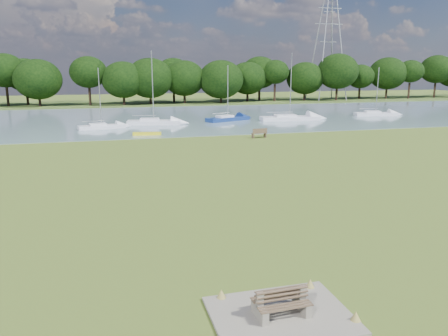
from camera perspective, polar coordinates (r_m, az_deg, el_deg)
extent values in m
plane|color=olive|center=(26.56, -4.17, -3.31)|extent=(220.00, 220.00, 0.00)
cube|color=gray|center=(67.64, -11.06, 6.34)|extent=(220.00, 40.00, 0.10)
cube|color=#4C6626|center=(97.46, -12.41, 8.20)|extent=(220.00, 20.00, 0.40)
cube|color=gray|center=(14.10, 7.43, -18.54)|extent=(4.20, 3.20, 0.10)
cube|color=gray|center=(13.73, 4.68, -18.17)|extent=(0.23, 0.98, 0.41)
cube|color=gray|center=(13.54, 4.70, -16.82)|extent=(0.21, 0.17, 0.51)
cube|color=gray|center=(14.24, 10.13, -17.12)|extent=(0.23, 0.98, 0.41)
cube|color=gray|center=(14.06, 10.19, -15.81)|extent=(0.21, 0.17, 0.51)
cube|color=brown|center=(13.62, 8.04, -17.49)|extent=(1.68, 0.42, 0.04)
cube|color=brown|center=(13.67, 7.65, -16.02)|extent=(1.67, 0.17, 0.41)
cube|color=brown|center=(14.10, 6.96, -16.32)|extent=(1.68, 0.42, 0.04)
cube|color=brown|center=(13.79, 7.39, -15.75)|extent=(1.67, 0.17, 0.41)
cube|color=brown|center=(47.59, 3.79, 4.22)|extent=(0.15, 0.52, 0.52)
cube|color=brown|center=(48.23, 5.38, 4.30)|extent=(0.15, 0.52, 0.52)
cube|color=brown|center=(47.87, 4.59, 4.57)|extent=(1.75, 0.70, 0.06)
cube|color=brown|center=(47.63, 4.72, 4.86)|extent=(1.70, 0.25, 0.51)
cube|color=yellow|center=(50.21, -10.02, 4.44)|extent=(3.25, 1.17, 0.32)
cylinder|color=#AAAAAB|center=(104.79, 12.92, 15.85)|extent=(0.24, 0.24, 26.53)
cylinder|color=#AAAAAB|center=(107.03, 15.23, 15.66)|extent=(0.24, 0.24, 26.53)
cylinder|color=#AAAAAB|center=(108.96, 11.73, 15.78)|extent=(0.24, 0.24, 26.53)
cylinder|color=#AAAAAB|center=(111.12, 13.97, 15.61)|extent=(0.24, 0.24, 26.53)
cube|color=#AAAAAB|center=(108.25, 13.58, 17.83)|extent=(7.03, 0.15, 0.15)
cube|color=#AAAAAB|center=(108.62, 13.68, 19.64)|extent=(5.83, 0.15, 0.15)
cylinder|color=black|center=(94.98, -26.47, 8.31)|extent=(0.49, 0.49, 3.74)
ellipsoid|color=black|center=(94.83, -26.75, 11.05)|extent=(6.86, 6.86, 5.83)
cylinder|color=black|center=(93.88, -22.25, 8.74)|extent=(0.49, 0.49, 4.02)
ellipsoid|color=black|center=(93.74, -22.51, 11.73)|extent=(7.84, 7.84, 6.66)
cylinder|color=black|center=(93.33, -17.92, 8.79)|extent=(0.49, 0.49, 3.17)
ellipsoid|color=black|center=(93.17, -18.08, 11.17)|extent=(8.82, 8.82, 7.50)
cylinder|color=black|center=(93.26, -13.58, 9.14)|extent=(0.49, 0.49, 3.46)
ellipsoid|color=black|center=(93.11, -13.72, 11.73)|extent=(6.86, 6.86, 5.83)
cylinder|color=black|center=(93.73, -9.25, 9.43)|extent=(0.49, 0.49, 3.74)
ellipsoid|color=black|center=(93.58, -9.35, 12.22)|extent=(7.84, 7.84, 6.66)
cylinder|color=black|center=(94.70, -4.98, 9.66)|extent=(0.49, 0.49, 4.02)
ellipsoid|color=black|center=(94.56, -5.04, 12.64)|extent=(8.82, 8.82, 7.50)
cylinder|color=black|center=(96.22, -0.81, 9.50)|extent=(0.49, 0.49, 3.17)
ellipsoid|color=black|center=(96.07, -0.82, 11.81)|extent=(6.86, 6.86, 5.83)
cylinder|color=black|center=(98.17, 3.20, 9.63)|extent=(0.49, 0.49, 3.46)
ellipsoid|color=black|center=(98.03, 3.24, 12.10)|extent=(7.84, 7.84, 6.66)
cylinder|color=black|center=(100.58, 7.05, 9.72)|extent=(0.49, 0.49, 3.74)
ellipsoid|color=black|center=(100.44, 7.12, 12.32)|extent=(8.82, 8.82, 7.50)
cylinder|color=black|center=(103.41, 10.70, 9.75)|extent=(0.49, 0.49, 4.02)
ellipsoid|color=black|center=(103.28, 10.82, 12.48)|extent=(6.86, 6.86, 5.83)
cylinder|color=black|center=(106.65, 14.13, 9.45)|extent=(0.49, 0.49, 3.17)
ellipsoid|color=black|center=(106.51, 14.25, 11.53)|extent=(7.84, 7.84, 6.66)
cylinder|color=black|center=(110.21, 17.36, 9.43)|extent=(0.49, 0.49, 3.46)
ellipsoid|color=black|center=(110.08, 17.51, 11.62)|extent=(8.82, 8.82, 7.50)
cylinder|color=black|center=(114.09, 20.38, 9.38)|extent=(0.49, 0.49, 3.74)
ellipsoid|color=black|center=(113.97, 20.56, 11.67)|extent=(6.86, 6.86, 5.83)
cylinder|color=black|center=(118.26, 23.19, 9.31)|extent=(0.49, 0.49, 4.02)
ellipsoid|color=black|center=(118.15, 23.40, 11.69)|extent=(7.84, 7.84, 6.66)
cylinder|color=black|center=(122.71, 25.78, 8.97)|extent=(0.49, 0.49, 3.17)
ellipsoid|color=black|center=(122.59, 25.96, 10.77)|extent=(8.82, 8.82, 7.50)
cube|color=white|center=(56.90, -15.70, 5.29)|extent=(5.85, 2.71, 0.64)
cube|color=white|center=(56.77, -16.17, 5.64)|extent=(2.19, 1.62, 0.41)
cylinder|color=#A5A8AD|center=(56.57, -15.92, 8.94)|extent=(0.11, 0.11, 6.99)
cube|color=white|center=(59.69, -9.15, 6.00)|extent=(7.27, 3.31, 0.78)
cube|color=white|center=(59.69, -9.71, 6.44)|extent=(2.71, 2.00, 0.50)
cylinder|color=#A5A8AD|center=(59.33, -9.32, 10.52)|extent=(0.13, 0.13, 9.07)
cube|color=white|center=(64.74, 8.58, 6.54)|extent=(8.74, 3.20, 0.76)
cube|color=white|center=(64.49, 8.01, 6.94)|extent=(3.16, 2.16, 0.49)
cylinder|color=#A5A8AD|center=(64.41, 8.72, 10.63)|extent=(0.13, 0.13, 8.93)
cube|color=white|center=(74.40, 19.19, 6.75)|extent=(6.82, 3.25, 0.70)
cube|color=white|center=(74.17, 18.83, 7.09)|extent=(2.56, 1.92, 0.45)
cylinder|color=#A5A8AD|center=(74.14, 19.40, 9.57)|extent=(0.12, 0.12, 7.05)
cube|color=navy|center=(63.24, 0.49, 6.53)|extent=(6.95, 4.40, 0.75)
cube|color=white|center=(62.86, 0.11, 6.91)|extent=(2.76, 2.30, 0.48)
cylinder|color=#A5A8AD|center=(62.94, 0.50, 9.97)|extent=(0.13, 0.13, 7.29)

